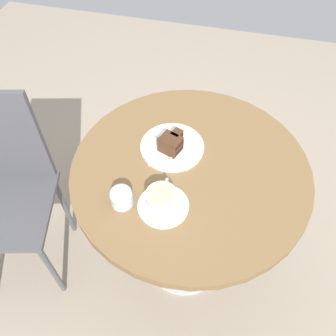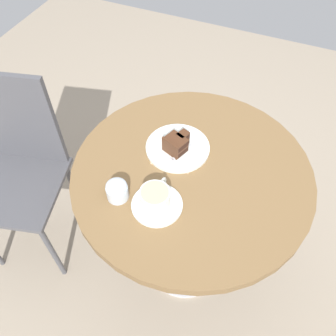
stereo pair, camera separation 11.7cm
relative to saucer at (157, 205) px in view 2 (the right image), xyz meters
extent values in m
cube|color=gray|center=(0.18, -0.05, -0.75)|extent=(4.40, 4.40, 0.01)
cylinder|color=brown|center=(0.18, -0.05, -0.02)|extent=(0.83, 0.83, 0.03)
cylinder|color=silver|center=(0.18, -0.05, -0.38)|extent=(0.07, 0.07, 0.69)
cylinder|color=silver|center=(0.18, -0.05, -0.74)|extent=(0.37, 0.37, 0.02)
cylinder|color=silver|center=(0.00, 0.00, 0.00)|extent=(0.16, 0.16, 0.01)
cylinder|color=silver|center=(0.00, 0.00, 0.04)|extent=(0.10, 0.10, 0.07)
cylinder|color=#D6B789|center=(0.00, 0.00, 0.07)|extent=(0.09, 0.09, 0.00)
torus|color=silver|center=(0.05, 0.00, 0.04)|extent=(0.05, 0.01, 0.05)
cube|color=silver|center=(-0.02, 0.03, 0.01)|extent=(0.06, 0.05, 0.00)
ellipsoid|color=silver|center=(0.01, 0.06, 0.01)|extent=(0.02, 0.02, 0.00)
cylinder|color=silver|center=(0.25, 0.03, 0.00)|extent=(0.23, 0.23, 0.01)
cube|color=black|center=(0.23, 0.03, 0.02)|extent=(0.08, 0.09, 0.02)
cube|color=black|center=(0.27, 0.02, 0.02)|extent=(0.05, 0.04, 0.02)
cube|color=#4C2B19|center=(0.23, 0.03, 0.03)|extent=(0.08, 0.09, 0.01)
cube|color=#4C2B19|center=(0.27, 0.02, 0.03)|extent=(0.05, 0.04, 0.01)
cube|color=black|center=(0.23, 0.03, 0.05)|extent=(0.08, 0.09, 0.02)
cube|color=black|center=(0.27, 0.02, 0.05)|extent=(0.05, 0.04, 0.02)
cube|color=#4C2B19|center=(0.23, 0.03, 0.06)|extent=(0.08, 0.09, 0.01)
cube|color=#4C2B19|center=(0.27, 0.02, 0.06)|extent=(0.05, 0.04, 0.01)
cube|color=#4C2B19|center=(0.20, 0.04, 0.04)|extent=(0.03, 0.07, 0.06)
cube|color=silver|center=(0.24, 0.00, 0.01)|extent=(0.11, 0.05, 0.00)
cube|color=silver|center=(0.17, 0.03, 0.01)|extent=(0.04, 0.04, 0.00)
cube|color=tan|center=(0.22, 0.03, 0.00)|extent=(0.15, 0.15, 0.00)
cube|color=tan|center=(0.24, 0.03, 0.00)|extent=(0.15, 0.15, 0.00)
cylinder|color=#4C4C51|center=(-0.11, 0.47, -0.52)|extent=(0.02, 0.02, 0.46)
cylinder|color=#4C4C51|center=(0.12, 0.86, -0.52)|extent=(0.02, 0.02, 0.46)
cylinder|color=#4C4C51|center=(0.20, 0.55, -0.52)|extent=(0.02, 0.02, 0.46)
cube|color=#4C4C51|center=(0.01, 0.67, -0.28)|extent=(0.46, 0.46, 0.02)
cube|color=#4C4C51|center=(0.18, 0.71, -0.05)|extent=(0.11, 0.36, 0.45)
cylinder|color=silver|center=(-0.02, 0.13, 0.02)|extent=(0.07, 0.07, 0.05)
ellipsoid|color=silver|center=(-0.02, 0.13, 0.05)|extent=(0.07, 0.07, 0.02)
camera|label=1|loc=(-0.58, -0.16, 0.95)|focal=38.00mm
camera|label=2|loc=(-0.54, -0.27, 0.95)|focal=38.00mm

